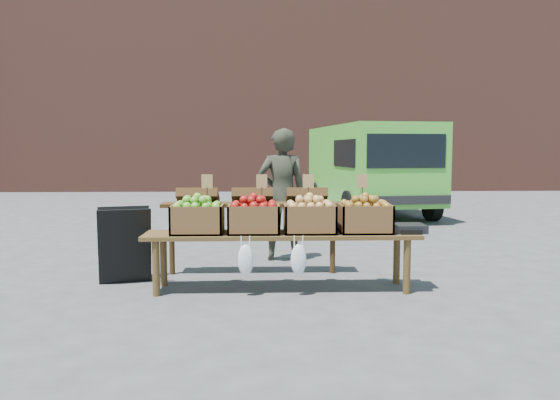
{
  "coord_description": "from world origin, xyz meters",
  "views": [
    {
      "loc": [
        0.57,
        -5.27,
        1.38
      ],
      "look_at": [
        0.77,
        0.55,
        0.85
      ],
      "focal_mm": 35.0,
      "sensor_mm": 36.0,
      "label": 1
    }
  ],
  "objects_px": {
    "crate_green_apples": "(365,218)",
    "vendor": "(282,195)",
    "back_table": "(253,228)",
    "crate_golden_apples": "(198,219)",
    "crate_russet_pears": "(254,219)",
    "delivery_van": "(369,170)",
    "display_bench": "(282,261)",
    "crate_red_apples": "(310,219)",
    "weighing_scale": "(407,228)",
    "chalkboard_sign": "(125,245)"
  },
  "relations": [
    {
      "from": "vendor",
      "to": "crate_golden_apples",
      "type": "relative_size",
      "value": 3.31
    },
    {
      "from": "back_table",
      "to": "crate_golden_apples",
      "type": "xyz_separation_m",
      "value": [
        -0.53,
        -0.72,
        0.19
      ]
    },
    {
      "from": "delivery_van",
      "to": "weighing_scale",
      "type": "relative_size",
      "value": 12.47
    },
    {
      "from": "crate_russet_pears",
      "to": "weighing_scale",
      "type": "height_order",
      "value": "crate_russet_pears"
    },
    {
      "from": "crate_golden_apples",
      "to": "chalkboard_sign",
      "type": "bearing_deg",
      "value": 156.71
    },
    {
      "from": "crate_red_apples",
      "to": "weighing_scale",
      "type": "height_order",
      "value": "crate_red_apples"
    },
    {
      "from": "vendor",
      "to": "crate_green_apples",
      "type": "xyz_separation_m",
      "value": [
        0.77,
        -1.48,
        -0.12
      ]
    },
    {
      "from": "delivery_van",
      "to": "crate_russet_pears",
      "type": "relative_size",
      "value": 8.48
    },
    {
      "from": "delivery_van",
      "to": "crate_green_apples",
      "type": "distance_m",
      "value": 6.56
    },
    {
      "from": "vendor",
      "to": "crate_russet_pears",
      "type": "distance_m",
      "value": 1.53
    },
    {
      "from": "crate_red_apples",
      "to": "crate_green_apples",
      "type": "height_order",
      "value": "same"
    },
    {
      "from": "delivery_van",
      "to": "vendor",
      "type": "relative_size",
      "value": 2.56
    },
    {
      "from": "delivery_van",
      "to": "display_bench",
      "type": "bearing_deg",
      "value": -116.42
    },
    {
      "from": "delivery_van",
      "to": "crate_russet_pears",
      "type": "distance_m",
      "value": 6.87
    },
    {
      "from": "vendor",
      "to": "display_bench",
      "type": "height_order",
      "value": "vendor"
    },
    {
      "from": "crate_golden_apples",
      "to": "crate_russet_pears",
      "type": "bearing_deg",
      "value": 0.0
    },
    {
      "from": "crate_russet_pears",
      "to": "crate_red_apples",
      "type": "bearing_deg",
      "value": 0.0
    },
    {
      "from": "weighing_scale",
      "to": "crate_red_apples",
      "type": "bearing_deg",
      "value": 180.0
    },
    {
      "from": "crate_red_apples",
      "to": "crate_green_apples",
      "type": "xyz_separation_m",
      "value": [
        0.55,
        0.0,
        0.0
      ]
    },
    {
      "from": "back_table",
      "to": "display_bench",
      "type": "distance_m",
      "value": 0.81
    },
    {
      "from": "vendor",
      "to": "crate_green_apples",
      "type": "bearing_deg",
      "value": 118.51
    },
    {
      "from": "back_table",
      "to": "display_bench",
      "type": "height_order",
      "value": "back_table"
    },
    {
      "from": "display_bench",
      "to": "crate_green_apples",
      "type": "relative_size",
      "value": 5.4
    },
    {
      "from": "weighing_scale",
      "to": "crate_green_apples",
      "type": "bearing_deg",
      "value": 180.0
    },
    {
      "from": "weighing_scale",
      "to": "vendor",
      "type": "bearing_deg",
      "value": 128.72
    },
    {
      "from": "crate_golden_apples",
      "to": "crate_green_apples",
      "type": "xyz_separation_m",
      "value": [
        1.65,
        0.0,
        0.0
      ]
    },
    {
      "from": "display_bench",
      "to": "chalkboard_sign",
      "type": "bearing_deg",
      "value": 168.02
    },
    {
      "from": "crate_golden_apples",
      "to": "crate_russet_pears",
      "type": "distance_m",
      "value": 0.55
    },
    {
      "from": "chalkboard_sign",
      "to": "weighing_scale",
      "type": "xyz_separation_m",
      "value": [
        2.88,
        -0.35,
        0.21
      ]
    },
    {
      "from": "crate_russet_pears",
      "to": "crate_red_apples",
      "type": "xyz_separation_m",
      "value": [
        0.55,
        0.0,
        0.0
      ]
    },
    {
      "from": "back_table",
      "to": "crate_golden_apples",
      "type": "height_order",
      "value": "back_table"
    },
    {
      "from": "weighing_scale",
      "to": "delivery_van",
      "type": "bearing_deg",
      "value": 82.11
    },
    {
      "from": "crate_golden_apples",
      "to": "crate_russet_pears",
      "type": "xyz_separation_m",
      "value": [
        0.55,
        0.0,
        0.0
      ]
    },
    {
      "from": "crate_golden_apples",
      "to": "display_bench",
      "type": "bearing_deg",
      "value": 0.0
    },
    {
      "from": "crate_golden_apples",
      "to": "crate_green_apples",
      "type": "distance_m",
      "value": 1.65
    },
    {
      "from": "chalkboard_sign",
      "to": "crate_red_apples",
      "type": "relative_size",
      "value": 1.6
    },
    {
      "from": "crate_red_apples",
      "to": "crate_green_apples",
      "type": "distance_m",
      "value": 0.55
    },
    {
      "from": "vendor",
      "to": "crate_green_apples",
      "type": "distance_m",
      "value": 1.67
    },
    {
      "from": "crate_green_apples",
      "to": "crate_russet_pears",
      "type": "bearing_deg",
      "value": 180.0
    },
    {
      "from": "display_bench",
      "to": "crate_green_apples",
      "type": "height_order",
      "value": "crate_green_apples"
    },
    {
      "from": "vendor",
      "to": "crate_red_apples",
      "type": "xyz_separation_m",
      "value": [
        0.22,
        -1.48,
        -0.12
      ]
    },
    {
      "from": "vendor",
      "to": "display_bench",
      "type": "xyz_separation_m",
      "value": [
        -0.06,
        -1.48,
        -0.54
      ]
    },
    {
      "from": "back_table",
      "to": "crate_green_apples",
      "type": "relative_size",
      "value": 4.2
    },
    {
      "from": "back_table",
      "to": "crate_russet_pears",
      "type": "height_order",
      "value": "back_table"
    },
    {
      "from": "crate_russet_pears",
      "to": "crate_red_apples",
      "type": "relative_size",
      "value": 1.0
    },
    {
      "from": "delivery_van",
      "to": "crate_red_apples",
      "type": "xyz_separation_m",
      "value": [
        -1.87,
        -6.43,
        -0.24
      ]
    },
    {
      "from": "crate_green_apples",
      "to": "vendor",
      "type": "bearing_deg",
      "value": 117.28
    },
    {
      "from": "chalkboard_sign",
      "to": "crate_red_apples",
      "type": "height_order",
      "value": "crate_red_apples"
    },
    {
      "from": "crate_russet_pears",
      "to": "crate_green_apples",
      "type": "height_order",
      "value": "same"
    },
    {
      "from": "crate_green_apples",
      "to": "display_bench",
      "type": "bearing_deg",
      "value": 180.0
    }
  ]
}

